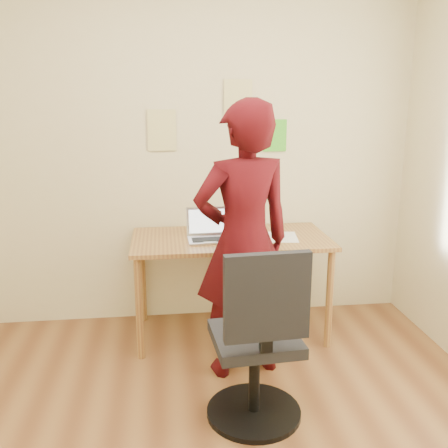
{
  "coord_description": "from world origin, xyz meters",
  "views": [
    {
      "loc": [
        -0.16,
        -2.02,
        1.72
      ],
      "look_at": [
        0.21,
        0.95,
        0.95
      ],
      "focal_mm": 40.0,
      "sensor_mm": 36.0,
      "label": 1
    }
  ],
  "objects": [
    {
      "name": "room",
      "position": [
        0.0,
        0.0,
        1.35
      ],
      "size": [
        3.58,
        3.58,
        2.78
      ],
      "color": "brown",
      "rests_on": "ground"
    },
    {
      "name": "desk",
      "position": [
        0.31,
        1.38,
        0.65
      ],
      "size": [
        1.4,
        0.7,
        0.74
      ],
      "color": "olive",
      "rests_on": "ground"
    },
    {
      "name": "laptop",
      "position": [
        0.15,
        1.35,
        0.79
      ],
      "size": [
        0.3,
        0.27,
        0.21
      ],
      "rotation": [
        0.0,
        0.0,
        0.03
      ],
      "color": "#AFAFB6",
      "rests_on": "desk"
    },
    {
      "name": "paper_sheet",
      "position": [
        0.68,
        1.34,
        0.74
      ],
      "size": [
        0.24,
        0.31,
        0.0
      ],
      "primitive_type": "cube",
      "rotation": [
        0.0,
        0.0,
        -0.14
      ],
      "color": "white",
      "rests_on": "desk"
    },
    {
      "name": "phone",
      "position": [
        0.51,
        1.18,
        0.74
      ],
      "size": [
        0.1,
        0.13,
        0.01
      ],
      "rotation": [
        0.0,
        0.0,
        0.38
      ],
      "color": "black",
      "rests_on": "desk"
    },
    {
      "name": "wall_note_left",
      "position": [
        -0.16,
        1.74,
        1.47
      ],
      "size": [
        0.21,
        0.0,
        0.3
      ],
      "primitive_type": "cube",
      "color": "#D8CE81",
      "rests_on": "room"
    },
    {
      "name": "wall_note_mid",
      "position": [
        0.41,
        1.74,
        1.69
      ],
      "size": [
        0.21,
        0.0,
        0.3
      ],
      "primitive_type": "cube",
      "color": "#D8CE81",
      "rests_on": "room"
    },
    {
      "name": "wall_note_right",
      "position": [
        0.69,
        1.74,
        1.43
      ],
      "size": [
        0.18,
        0.0,
        0.24
      ],
      "primitive_type": "cube",
      "color": "#4CC12B",
      "rests_on": "room"
    },
    {
      "name": "office_chair",
      "position": [
        0.31,
        0.31,
        0.43
      ],
      "size": [
        0.52,
        0.52,
        1.01
      ],
      "rotation": [
        0.0,
        0.0,
        0.07
      ],
      "color": "black",
      "rests_on": "ground"
    },
    {
      "name": "person",
      "position": [
        0.31,
        0.86,
        0.86
      ],
      "size": [
        0.7,
        0.54,
        1.71
      ],
      "primitive_type": "imported",
      "rotation": [
        0.0,
        0.0,
        3.36
      ],
      "color": "#3E080C",
      "rests_on": "ground"
    }
  ]
}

